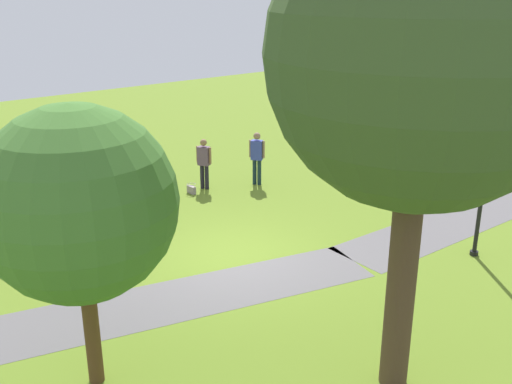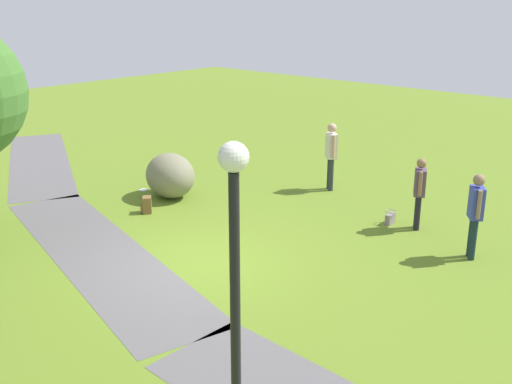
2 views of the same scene
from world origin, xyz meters
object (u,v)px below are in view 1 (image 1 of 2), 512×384
Objects in this scene: large_shade_tree at (422,57)px; backpack_by_boulder at (94,268)px; lawn_boulder at (51,241)px; young_tree_near_path at (78,204)px; passerby_on_path at (97,167)px; handbag_on_grass at (191,189)px; lamp_post at (486,163)px; frisbee_on_grass at (13,278)px; man_near_boulder at (257,155)px; woman_with_handbag at (204,160)px.

large_shade_tree is 18.67× the size of backpack_by_boulder.
backpack_by_boulder is at bearing -71.75° from large_shade_tree.
young_tree_near_path is at bearing 76.97° from lawn_boulder.
handbag_on_grass is (-2.52, 1.18, -0.92)m from passerby_on_path.
lawn_boulder is (-1.08, -4.69, -2.54)m from young_tree_near_path.
young_tree_near_path reaches higher than handbag_on_grass.
young_tree_near_path is 5.44m from lawn_boulder.
handbag_on_grass is at bearing -158.40° from lawn_boulder.
lamp_post is 8.82m from handbag_on_grass.
lamp_post is 9.50× the size of backpack_by_boulder.
handbag_on_grass reaches higher than frisbee_on_grass.
large_shade_tree is 11.41m from handbag_on_grass.
man_near_boulder is 7.83× the size of frisbee_on_grass.
lamp_post reaches higher than woman_with_handbag.
lawn_boulder is 1.13m from frisbee_on_grass.
lamp_post is (-5.39, -1.81, -2.93)m from large_shade_tree.
lawn_boulder is 1.00× the size of passerby_on_path.
passerby_on_path is 4.52× the size of backpack_by_boulder.
young_tree_near_path is 1.22× the size of lamp_post.
backpack_by_boulder is (4.74, 3.25, 0.05)m from handbag_on_grass.
large_shade_tree is 4.30× the size of man_near_boulder.
man_near_boulder is at bearing -116.93° from large_shade_tree.
lamp_post reaches higher than passerby_on_path.
lamp_post is (-9.15, 1.30, -0.78)m from young_tree_near_path.
lawn_boulder is 1.11× the size of woman_with_handbag.
lamp_post is at bearing 147.57° from backpack_by_boulder.
backpack_by_boulder is (2.18, -6.63, -5.06)m from large_shade_tree.
backpack_by_boulder is (-0.49, 1.18, -0.38)m from lawn_boulder.
young_tree_near_path is 10.68m from man_near_boulder.
large_shade_tree is 22.68× the size of handbag_on_grass.
handbag_on_grass is 5.74m from backpack_by_boulder.
man_near_boulder is at bearing -84.77° from lamp_post.
lamp_post reaches higher than frisbee_on_grass.
handbag_on_grass is (-6.31, -6.76, -2.97)m from young_tree_near_path.
passerby_on_path is 2.93m from handbag_on_grass.
large_shade_tree reaches higher than lamp_post.
man_near_boulder reaches higher than handbag_on_grass.
lamp_post is 2.19× the size of man_near_boulder.
young_tree_near_path is at bearing 36.01° from man_near_boulder.
passerby_on_path is (-2.71, -3.25, 0.49)m from lawn_boulder.
lawn_boulder is 4.26m from passerby_on_path.
man_near_boulder is (-1.57, 0.73, 0.07)m from woman_with_handbag.
large_shade_tree is at bearing 115.45° from frisbee_on_grass.
lamp_post is 11.01m from frisbee_on_grass.
frisbee_on_grass is (3.68, 3.40, -1.05)m from passerby_on_path.
frisbee_on_grass is at bearing 10.89° from man_near_boulder.
woman_with_handbag is (-5.82, -2.19, 0.37)m from lawn_boulder.
lamp_post is at bearing 143.41° from lawn_boulder.
passerby_on_path is 8.16× the size of frisbee_on_grass.
man_near_boulder is 5.00m from passerby_on_path.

